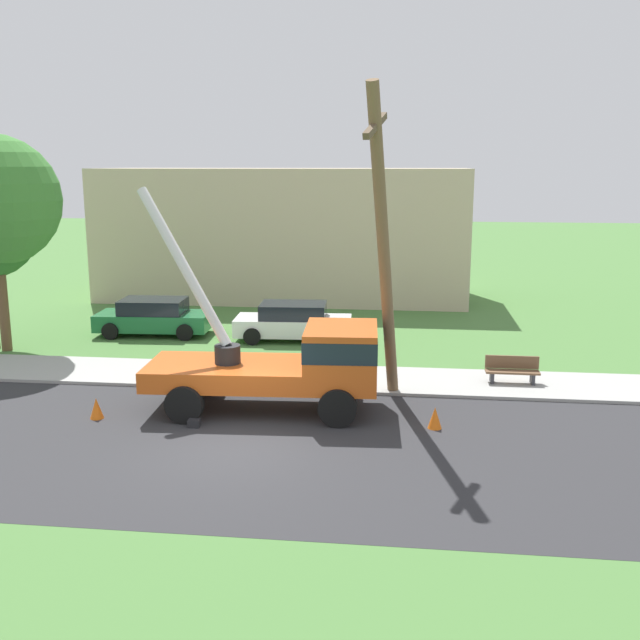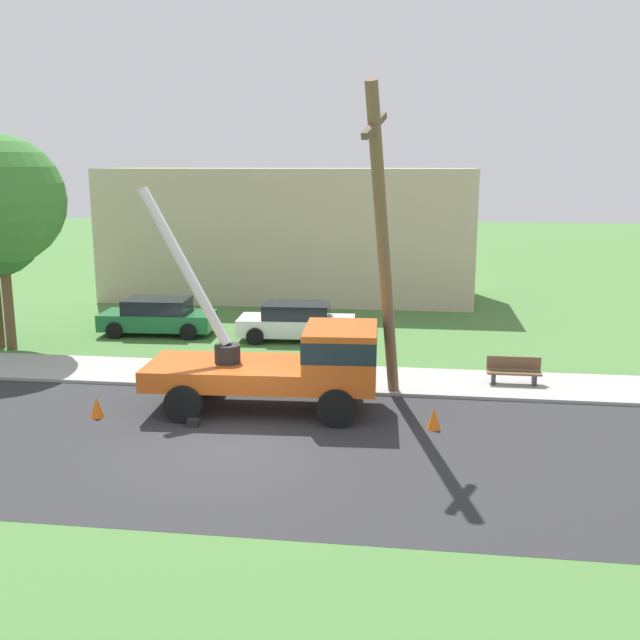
{
  "view_description": "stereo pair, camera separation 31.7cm",
  "coord_description": "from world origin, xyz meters",
  "px_view_note": "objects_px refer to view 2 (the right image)",
  "views": [
    {
      "loc": [
        3.91,
        -16.09,
        6.57
      ],
      "look_at": [
        1.58,
        3.43,
        2.39
      ],
      "focal_mm": 41.1,
      "sensor_mm": 36.0,
      "label": 1
    },
    {
      "loc": [
        4.22,
        -16.05,
        6.57
      ],
      "look_at": [
        1.58,
        3.43,
        2.39
      ],
      "focal_mm": 41.1,
      "sensor_mm": 36.0,
      "label": 2
    }
  ],
  "objects_px": {
    "parked_sedan_green": "(158,316)",
    "utility_truck": "(293,360)",
    "park_bench": "(514,372)",
    "traffic_cone_behind": "(97,407)",
    "parked_sedan_white": "(297,322)",
    "traffic_cone_ahead": "(434,418)",
    "leaning_utility_pole": "(383,248)"
  },
  "relations": [
    {
      "from": "utility_truck",
      "to": "leaning_utility_pole",
      "type": "height_order",
      "value": "leaning_utility_pole"
    },
    {
      "from": "leaning_utility_pole",
      "to": "parked_sedan_green",
      "type": "distance_m",
      "value": 12.68
    },
    {
      "from": "park_bench",
      "to": "parked_sedan_white",
      "type": "bearing_deg",
      "value": 145.85
    },
    {
      "from": "traffic_cone_behind",
      "to": "parked_sedan_green",
      "type": "bearing_deg",
      "value": 100.56
    },
    {
      "from": "utility_truck",
      "to": "leaning_utility_pole",
      "type": "relative_size",
      "value": 0.8
    },
    {
      "from": "leaning_utility_pole",
      "to": "parked_sedan_white",
      "type": "xyz_separation_m",
      "value": [
        -3.62,
        7.65,
        -3.7
      ]
    },
    {
      "from": "traffic_cone_behind",
      "to": "utility_truck",
      "type": "bearing_deg",
      "value": 14.31
    },
    {
      "from": "traffic_cone_ahead",
      "to": "parked_sedan_white",
      "type": "relative_size",
      "value": 0.12
    },
    {
      "from": "leaning_utility_pole",
      "to": "park_bench",
      "type": "distance_m",
      "value": 6.1
    },
    {
      "from": "parked_sedan_green",
      "to": "utility_truck",
      "type": "bearing_deg",
      "value": -50.57
    },
    {
      "from": "traffic_cone_ahead",
      "to": "parked_sedan_white",
      "type": "xyz_separation_m",
      "value": [
        -5.05,
        9.09,
        0.43
      ]
    },
    {
      "from": "traffic_cone_behind",
      "to": "parked_sedan_white",
      "type": "xyz_separation_m",
      "value": [
        3.8,
        9.4,
        0.43
      ]
    },
    {
      "from": "utility_truck",
      "to": "traffic_cone_ahead",
      "type": "xyz_separation_m",
      "value": [
        3.79,
        -0.98,
        -1.13
      ]
    },
    {
      "from": "park_bench",
      "to": "leaning_utility_pole",
      "type": "bearing_deg",
      "value": -146.41
    },
    {
      "from": "utility_truck",
      "to": "park_bench",
      "type": "xyz_separation_m",
      "value": [
        6.23,
        3.02,
        -0.95
      ]
    },
    {
      "from": "traffic_cone_behind",
      "to": "leaning_utility_pole",
      "type": "bearing_deg",
      "value": 13.23
    },
    {
      "from": "traffic_cone_ahead",
      "to": "park_bench",
      "type": "bearing_deg",
      "value": 58.63
    },
    {
      "from": "traffic_cone_ahead",
      "to": "parked_sedan_green",
      "type": "bearing_deg",
      "value": 138.78
    },
    {
      "from": "traffic_cone_behind",
      "to": "park_bench",
      "type": "relative_size",
      "value": 0.35
    },
    {
      "from": "utility_truck",
      "to": "park_bench",
      "type": "relative_size",
      "value": 4.3
    },
    {
      "from": "utility_truck",
      "to": "park_bench",
      "type": "bearing_deg",
      "value": 25.89
    },
    {
      "from": "traffic_cone_ahead",
      "to": "traffic_cone_behind",
      "type": "height_order",
      "value": "same"
    },
    {
      "from": "utility_truck",
      "to": "parked_sedan_green",
      "type": "xyz_separation_m",
      "value": [
        -6.85,
        8.33,
        -0.7
      ]
    },
    {
      "from": "parked_sedan_green",
      "to": "parked_sedan_white",
      "type": "bearing_deg",
      "value": -2.34
    },
    {
      "from": "leaning_utility_pole",
      "to": "parked_sedan_white",
      "type": "distance_m",
      "value": 9.24
    },
    {
      "from": "utility_truck",
      "to": "traffic_cone_behind",
      "type": "xyz_separation_m",
      "value": [
        -5.06,
        -1.29,
        -1.13
      ]
    },
    {
      "from": "leaning_utility_pole",
      "to": "traffic_cone_behind",
      "type": "distance_m",
      "value": 8.67
    },
    {
      "from": "utility_truck",
      "to": "traffic_cone_behind",
      "type": "relative_size",
      "value": 12.28
    },
    {
      "from": "utility_truck",
      "to": "traffic_cone_ahead",
      "type": "height_order",
      "value": "utility_truck"
    },
    {
      "from": "parked_sedan_green",
      "to": "parked_sedan_white",
      "type": "distance_m",
      "value": 5.59
    },
    {
      "from": "traffic_cone_behind",
      "to": "park_bench",
      "type": "xyz_separation_m",
      "value": [
        11.29,
        4.31,
        0.18
      ]
    },
    {
      "from": "traffic_cone_behind",
      "to": "parked_sedan_green",
      "type": "relative_size",
      "value": 0.12
    }
  ]
}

